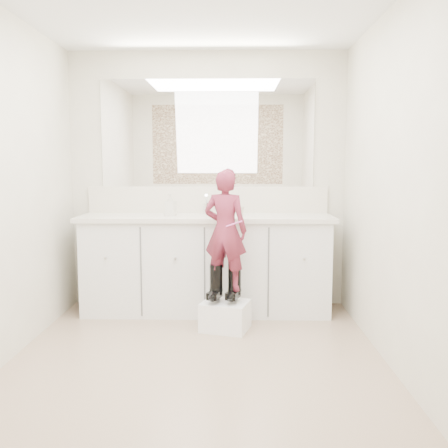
{
  "coord_description": "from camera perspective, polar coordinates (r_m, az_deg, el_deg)",
  "views": [
    {
      "loc": [
        0.25,
        -3.26,
        1.35
      ],
      "look_at": [
        0.17,
        0.77,
        0.87
      ],
      "focal_mm": 40.0,
      "sensor_mm": 36.0,
      "label": 1
    }
  ],
  "objects": [
    {
      "name": "toothbrush",
      "position": [
        3.93,
        1.16,
        0.02
      ],
      "size": [
        0.13,
        0.05,
        0.06
      ],
      "primitive_type": "cylinder",
      "rotation": [
        0.0,
        1.22,
        -0.28
      ],
      "color": "#EF5DB9",
      "rests_on": "toddler"
    },
    {
      "name": "boot_right",
      "position": [
        4.1,
        1.21,
        -6.77
      ],
      "size": [
        0.16,
        0.23,
        0.31
      ],
      "primitive_type": null,
      "rotation": [
        0.0,
        0.0,
        -0.28
      ],
      "color": "black",
      "rests_on": "step_stool"
    },
    {
      "name": "wall_front",
      "position": [
        1.79,
        -6.95,
        2.0
      ],
      "size": [
        2.6,
        0.0,
        2.6
      ],
      "primitive_type": "plane",
      "rotation": [
        -1.57,
        0.0,
        0.0
      ],
      "color": "beige",
      "rests_on": "floor"
    },
    {
      "name": "step_stool",
      "position": [
        4.15,
        0.15,
        -10.45
      ],
      "size": [
        0.44,
        0.4,
        0.23
      ],
      "primitive_type": "cube",
      "rotation": [
        0.0,
        0.0,
        -0.28
      ],
      "color": "white",
      "rests_on": "floor"
    },
    {
      "name": "dot_panel",
      "position": [
        1.82,
        -7.11,
        16.32
      ],
      "size": [
        2.0,
        0.01,
        1.2
      ],
      "primitive_type": "cube",
      "color": "#472819",
      "rests_on": "wall_front"
    },
    {
      "name": "mirror",
      "position": [
        4.77,
        -1.92,
        10.32
      ],
      "size": [
        2.0,
        0.02,
        1.0
      ],
      "primitive_type": "cube",
      "color": "white",
      "rests_on": "wall_back"
    },
    {
      "name": "vanity_cabinet",
      "position": [
        4.59,
        -2.03,
        -4.8
      ],
      "size": [
        2.2,
        0.55,
        0.85
      ],
      "primitive_type": "cube",
      "color": "silver",
      "rests_on": "floor"
    },
    {
      "name": "backsplash",
      "position": [
        4.77,
        -1.89,
        2.8
      ],
      "size": [
        2.28,
        0.03,
        0.25
      ],
      "primitive_type": "cube",
      "color": "beige",
      "rests_on": "countertop"
    },
    {
      "name": "faucet",
      "position": [
        4.66,
        -1.96,
        1.79
      ],
      "size": [
        0.08,
        0.08,
        0.1
      ],
      "primitive_type": "cylinder",
      "color": "silver",
      "rests_on": "countertop"
    },
    {
      "name": "cup",
      "position": [
        4.56,
        1.8,
        1.55
      ],
      "size": [
        0.11,
        0.11,
        0.08
      ],
      "primitive_type": "imported",
      "rotation": [
        0.0,
        0.0,
        -0.38
      ],
      "color": "#C1B19B",
      "rests_on": "countertop"
    },
    {
      "name": "wall_right",
      "position": [
        3.43,
        18.98,
        3.97
      ],
      "size": [
        0.0,
        3.0,
        3.0
      ],
      "primitive_type": "plane",
      "rotation": [
        1.57,
        0.0,
        -1.57
      ],
      "color": "beige",
      "rests_on": "floor"
    },
    {
      "name": "boot_left",
      "position": [
        4.1,
        -0.9,
        -6.76
      ],
      "size": [
        0.16,
        0.23,
        0.31
      ],
      "primitive_type": null,
      "rotation": [
        0.0,
        0.0,
        -0.28
      ],
      "color": "black",
      "rests_on": "step_stool"
    },
    {
      "name": "countertop",
      "position": [
        4.51,
        -2.06,
        0.72
      ],
      "size": [
        2.28,
        0.58,
        0.04
      ],
      "primitive_type": "cube",
      "color": "beige",
      "rests_on": "vanity_cabinet"
    },
    {
      "name": "toddler",
      "position": [
        4.02,
        0.16,
        -0.73
      ],
      "size": [
        0.41,
        0.32,
        0.97
      ],
      "primitive_type": "imported",
      "rotation": [
        0.0,
        0.0,
        2.86
      ],
      "color": "#B2375D",
      "rests_on": "step_stool"
    },
    {
      "name": "soap_bottle",
      "position": [
        4.52,
        -6.14,
        2.2
      ],
      "size": [
        0.11,
        0.11,
        0.2
      ],
      "primitive_type": "imported",
      "rotation": [
        0.0,
        0.0,
        -0.23
      ],
      "color": "beige",
      "rests_on": "countertop"
    },
    {
      "name": "floor",
      "position": [
        3.54,
        -3.13,
        -15.58
      ],
      "size": [
        3.0,
        3.0,
        0.0
      ],
      "primitive_type": "plane",
      "color": "#927760",
      "rests_on": "ground"
    },
    {
      "name": "wall_back",
      "position": [
        4.77,
        -1.89,
        5.03
      ],
      "size": [
        2.6,
        0.0,
        2.6
      ],
      "primitive_type": "plane",
      "rotation": [
        1.57,
        0.0,
        0.0
      ],
      "color": "beige",
      "rests_on": "floor"
    }
  ]
}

